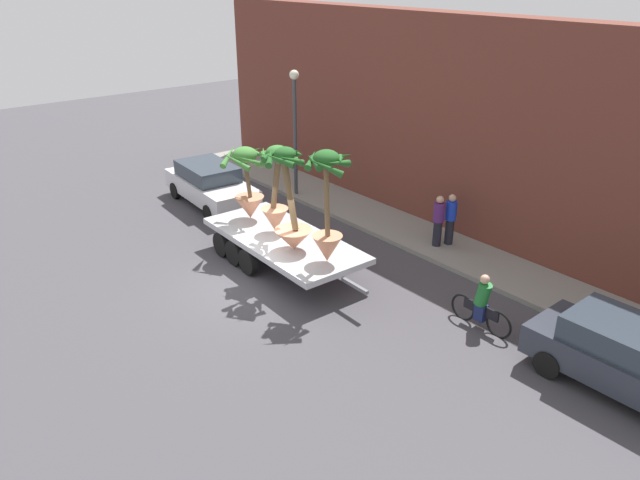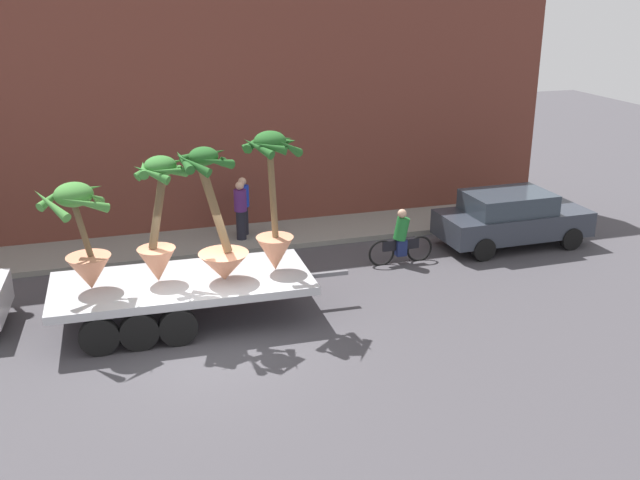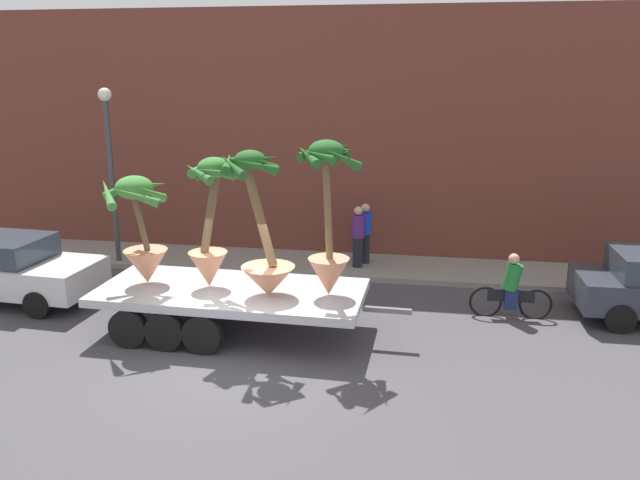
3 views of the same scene
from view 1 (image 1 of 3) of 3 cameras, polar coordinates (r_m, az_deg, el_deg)
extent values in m
plane|color=#423F44|center=(17.75, -6.07, -4.11)|extent=(60.00, 60.00, 0.00)
cube|color=gray|center=(21.29, 7.68, 1.09)|extent=(24.00, 2.20, 0.15)
cube|color=brown|center=(21.42, 11.40, 10.86)|extent=(24.00, 1.20, 7.15)
cube|color=#B7BABF|center=(18.31, -3.49, 0.04)|extent=(5.69, 2.60, 0.18)
cylinder|color=black|center=(20.46, -3.68, 1.26)|extent=(0.81, 0.24, 0.80)
cylinder|color=black|center=(19.39, -9.27, -0.40)|extent=(0.81, 0.24, 0.80)
cylinder|color=black|center=(19.87, -2.40, 0.55)|extent=(0.81, 0.24, 0.80)
cylinder|color=black|center=(18.76, -8.09, -1.20)|extent=(0.81, 0.24, 0.80)
cylinder|color=black|center=(19.28, -1.03, -0.20)|extent=(0.81, 0.24, 0.80)
cylinder|color=black|center=(18.14, -6.83, -2.06)|extent=(0.81, 0.24, 0.80)
cube|color=slate|center=(16.03, 3.30, -4.34)|extent=(1.00, 0.13, 0.10)
cone|color=tan|center=(18.53, -4.27, 1.91)|extent=(0.83, 0.83, 0.76)
cylinder|color=brown|center=(17.99, -4.19, 5.57)|extent=(0.54, 0.18, 1.80)
ellipsoid|color=#387A33|center=(17.64, -4.07, 8.25)|extent=(0.67, 0.67, 0.42)
cone|color=#387A33|center=(17.33, -3.31, 7.75)|extent=(0.22, 0.83, 0.45)
cone|color=#387A33|center=(17.73, -2.74, 8.19)|extent=(0.86, 0.53, 0.41)
cone|color=#387A33|center=(17.99, -3.49, 8.30)|extent=(0.79, 0.53, 0.51)
cone|color=#387A33|center=(17.93, -4.67, 8.39)|extent=(0.24, 0.72, 0.32)
cone|color=#387A33|center=(17.65, -5.38, 8.01)|extent=(0.80, 0.63, 0.43)
cone|color=#387A33|center=(17.33, -4.75, 7.79)|extent=(0.82, 0.50, 0.35)
cone|color=tan|center=(17.34, -2.52, 0.06)|extent=(1.10, 1.10, 0.62)
cylinder|color=brown|center=(16.93, -2.93, 4.53)|extent=(0.70, 0.19, 2.14)
ellipsoid|color=#235B23|center=(16.71, -3.33, 8.15)|extent=(0.61, 0.61, 0.38)
cone|color=#235B23|center=(16.40, -2.77, 7.58)|extent=(0.35, 0.80, 0.46)
cone|color=#235B23|center=(16.83, -2.04, 8.12)|extent=(0.82, 0.47, 0.39)
cone|color=#235B23|center=(16.99, -2.86, 8.33)|extent=(0.68, 0.48, 0.30)
cone|color=#235B23|center=(17.01, -4.41, 8.24)|extent=(0.37, 0.91, 0.41)
cone|color=#235B23|center=(16.77, -4.75, 7.90)|extent=(0.77, 0.70, 0.49)
cone|color=#235B23|center=(16.36, -3.84, 7.56)|extent=(0.82, 0.63, 0.43)
cone|color=tan|center=(16.59, 0.69, -0.80)|extent=(0.85, 0.85, 0.78)
cylinder|color=brown|center=(16.03, 0.65, 4.01)|extent=(0.24, 0.14, 2.18)
ellipsoid|color=#235B23|center=(15.70, 0.60, 7.76)|extent=(0.70, 0.70, 0.44)
cone|color=#235B23|center=(15.47, 1.77, 7.29)|extent=(0.34, 0.87, 0.40)
cone|color=#235B23|center=(15.71, 1.93, 7.63)|extent=(0.69, 0.64, 0.31)
cone|color=#235B23|center=(16.05, 1.81, 7.86)|extent=(0.99, 0.29, 0.52)
cone|color=#235B23|center=(16.07, 0.46, 7.99)|extent=(0.60, 0.75, 0.36)
cone|color=#235B23|center=(15.81, -0.82, 7.64)|extent=(0.65, 0.78, 0.44)
cone|color=#235B23|center=(15.57, -0.58, 7.42)|extent=(0.77, 0.36, 0.37)
cone|color=#235B23|center=(15.28, 0.52, 6.93)|extent=(0.78, 0.83, 0.59)
cone|color=tan|center=(19.62, -6.65, 3.09)|extent=(0.94, 0.94, 0.74)
cylinder|color=brown|center=(19.32, -6.92, 6.05)|extent=(0.37, 0.13, 1.36)
ellipsoid|color=#428438|center=(19.18, -7.14, 8.02)|extent=(0.79, 0.79, 0.49)
cone|color=#428438|center=(18.82, -6.64, 7.44)|extent=(0.37, 0.88, 0.54)
cone|color=#428438|center=(19.32, -5.80, 8.09)|extent=(0.98, 0.45, 0.37)
cone|color=#428438|center=(19.66, -6.92, 8.25)|extent=(0.80, 0.87, 0.49)
cone|color=#428438|center=(19.40, -8.64, 7.90)|extent=(0.80, 1.00, 0.58)
cone|color=#428438|center=(18.80, -7.97, 7.39)|extent=(1.01, 0.60, 0.56)
torus|color=black|center=(15.75, 16.55, -7.68)|extent=(0.74, 0.07, 0.74)
torus|color=black|center=(16.27, 13.38, -6.20)|extent=(0.74, 0.07, 0.74)
cube|color=black|center=(15.91, 15.01, -6.38)|extent=(1.04, 0.07, 0.28)
cylinder|color=#1E702D|center=(15.69, 15.18, -4.97)|extent=(0.45, 0.34, 0.65)
sphere|color=tan|center=(15.49, 15.35, -3.61)|extent=(0.24, 0.24, 0.24)
cube|color=navy|center=(15.95, 14.98, -6.62)|extent=(0.28, 0.24, 0.44)
cube|color=#2D333D|center=(14.77, 27.32, -10.48)|extent=(4.31, 1.87, 0.70)
cube|color=#2D3842|center=(14.50, 27.04, -8.11)|extent=(2.38, 1.66, 0.56)
cylinder|color=black|center=(16.04, 23.83, -8.37)|extent=(0.64, 0.21, 0.64)
cylinder|color=black|center=(14.72, 20.74, -10.94)|extent=(0.64, 0.21, 0.64)
cube|color=silver|center=(23.60, -10.24, 4.85)|extent=(4.71, 2.13, 0.70)
cube|color=#2D3842|center=(23.60, -10.61, 6.44)|extent=(2.63, 1.81, 0.56)
cylinder|color=black|center=(22.84, -6.55, 3.48)|extent=(0.65, 0.24, 0.64)
cylinder|color=black|center=(22.11, -10.47, 2.50)|extent=(0.65, 0.24, 0.64)
cylinder|color=black|center=(25.35, -9.93, 5.42)|extent=(0.65, 0.24, 0.64)
cylinder|color=black|center=(24.69, -13.54, 4.58)|extent=(0.65, 0.24, 0.64)
cylinder|color=black|center=(19.85, 11.04, 0.63)|extent=(0.28, 0.28, 0.85)
cylinder|color=#51236B|center=(19.57, 11.21, 2.60)|extent=(0.36, 0.36, 0.62)
sphere|color=tan|center=(19.42, 11.31, 3.77)|extent=(0.24, 0.24, 0.24)
cylinder|color=black|center=(20.06, 12.14, 0.79)|extent=(0.28, 0.28, 0.85)
cylinder|color=#1938C6|center=(19.78, 12.32, 2.74)|extent=(0.36, 0.36, 0.62)
sphere|color=tan|center=(19.63, 12.43, 3.90)|extent=(0.24, 0.24, 0.24)
cylinder|color=#383D42|center=(23.54, -2.36, 9.59)|extent=(0.14, 0.14, 4.50)
sphere|color=#EAEACC|center=(23.04, -2.47, 15.36)|extent=(0.36, 0.36, 0.36)
camera|label=2|loc=(15.95, -59.44, 8.03)|focal=40.88mm
camera|label=3|loc=(10.34, -50.54, -1.52)|focal=35.48mm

